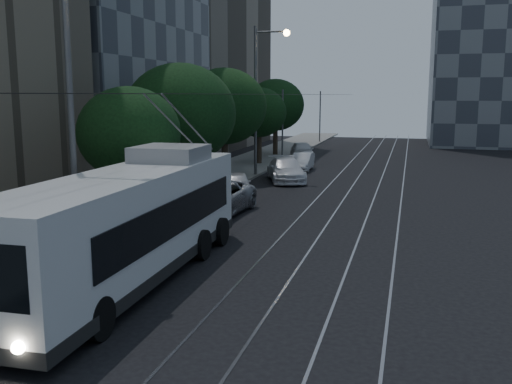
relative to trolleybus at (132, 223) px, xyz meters
The scene contains 17 objects.
ground 3.66m from the trolleybus, 25.26° to the left, with size 120.00×120.00×0.00m, color black.
sidewalk 21.92m from the trolleybus, 102.15° to the left, with size 5.00×90.00×0.15m, color slate.
tram_rails 22.11m from the trolleybus, 75.82° to the left, with size 4.52×90.00×0.02m.
overhead_wires 21.54m from the trolleybus, 95.55° to the left, with size 2.23×90.00×6.00m.
trolleybus is the anchor object (origin of this frame).
pickup_silver 9.65m from the trolleybus, 94.64° to the left, with size 2.62×5.68×1.58m, color #A9AAB0.
car_white_a 15.48m from the trolleybus, 95.21° to the left, with size 1.45×3.60×1.23m, color silver.
car_white_b 20.89m from the trolleybus, 89.45° to the left, with size 2.11×5.19×1.51m, color white.
car_white_c 26.60m from the trolleybus, 89.57° to the left, with size 1.35×3.87×1.27m, color white.
car_white_d 33.56m from the trolleybus, 91.90° to the left, with size 1.84×4.57×1.56m, color silver.
tree_1 8.07m from the trolleybus, 117.59° to the left, with size 4.41×4.41×5.94m.
tree_2 13.32m from the trolleybus, 106.05° to the left, with size 5.78×5.78×7.20m.
tree_3 21.86m from the trolleybus, 100.92° to the left, with size 5.63×5.63×7.35m.
tree_4 29.34m from the trolleybus, 97.44° to the left, with size 4.38×4.38×6.16m.
tree_5 36.35m from the trolleybus, 96.50° to the left, with size 5.22×5.22×7.01m.
streetlamp_near 4.54m from the trolleybus, 161.02° to the left, with size 2.35×0.44×9.68m.
streetlamp_far 22.97m from the trolleybus, 94.79° to the left, with size 2.43×0.44×10.07m.
Camera 1 is at (5.10, -16.50, 5.57)m, focal length 40.00 mm.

